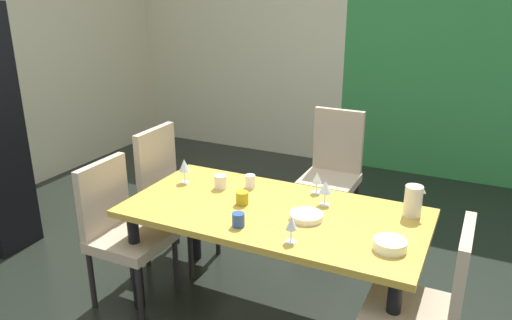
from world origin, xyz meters
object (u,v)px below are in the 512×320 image
serving_bowl_west (306,216)px  pitcher_east (413,201)px  dining_table (274,222)px  wine_glass_north (317,179)px  chair_left_near (121,226)px  cup_center (250,181)px  chair_left_far (171,191)px  wine_glass_near_window (325,188)px  serving_bowl_right (390,245)px  cup_near_shelf (238,220)px  cup_south (220,182)px  wine_glass_left (291,224)px  cup_front (242,198)px  chair_right_near (429,304)px  wine_glass_rear (184,166)px  chair_head_far (333,167)px

serving_bowl_west → pitcher_east: (0.54, 0.31, 0.08)m
dining_table → wine_glass_north: size_ratio=12.56×
dining_table → chair_left_near: chair_left_near is taller
chair_left_near → cup_center: 0.88m
dining_table → chair_left_far: size_ratio=1.77×
wine_glass_near_window → chair_left_far: bearing=176.4°
serving_bowl_right → chair_left_far: bearing=164.9°
cup_near_shelf → cup_south: cup_south is taller
wine_glass_left → chair_left_far: bearing=153.3°
chair_left_near → wine_glass_near_window: bearing=112.2°
cup_front → chair_right_near: bearing=-13.3°
cup_front → cup_south: bearing=146.7°
wine_glass_rear → wine_glass_near_window: bearing=4.3°
dining_table → wine_glass_near_window: bearing=39.9°
chair_left_far → cup_south: chair_left_far is taller
chair_left_far → serving_bowl_west: 1.22m
dining_table → cup_near_shelf: 0.32m
chair_left_far → wine_glass_north: (1.09, 0.07, 0.26)m
wine_glass_near_window → cup_front: 0.51m
dining_table → pitcher_east: bearing=20.4°
wine_glass_north → serving_bowl_right: wine_glass_north is taller
chair_head_far → wine_glass_near_window: size_ratio=6.53×
chair_right_near → cup_center: size_ratio=10.83×
wine_glass_near_window → cup_south: 0.70m
chair_right_near → serving_bowl_right: bearing=64.1°
wine_glass_left → serving_bowl_west: bearing=94.2°
chair_left_near → serving_bowl_west: 1.20m
cup_near_shelf → cup_center: 0.56m
chair_left_far → serving_bowl_west: chair_left_far is taller
chair_left_near → cup_center: chair_left_near is taller
dining_table → chair_left_far: (-0.95, 0.28, -0.09)m
serving_bowl_right → cup_south: 1.21m
dining_table → cup_south: (-0.45, 0.15, 0.13)m
chair_left_far → chair_head_far: (0.91, 1.02, 0.00)m
chair_left_far → serving_bowl_west: size_ratio=5.23×
chair_left_far → wine_glass_north: chair_left_far is taller
wine_glass_rear → cup_near_shelf: 0.75m
chair_right_near → wine_glass_north: bearing=51.7°
wine_glass_near_window → cup_front: wine_glass_near_window is taller
dining_table → chair_head_far: chair_head_far is taller
dining_table → wine_glass_north: wine_glass_north is taller
chair_left_near → serving_bowl_west: size_ratio=4.87×
wine_glass_rear → cup_front: bearing=-15.6°
serving_bowl_right → cup_south: bearing=164.7°
cup_south → wine_glass_rear: bearing=-176.2°
chair_left_far → cup_south: bearing=75.4°
wine_glass_north → cup_south: wine_glass_north is taller
chair_right_near → cup_front: (-1.15, 0.27, 0.23)m
cup_front → chair_head_far: bearing=82.5°
cup_front → cup_center: (-0.07, 0.25, 0.00)m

